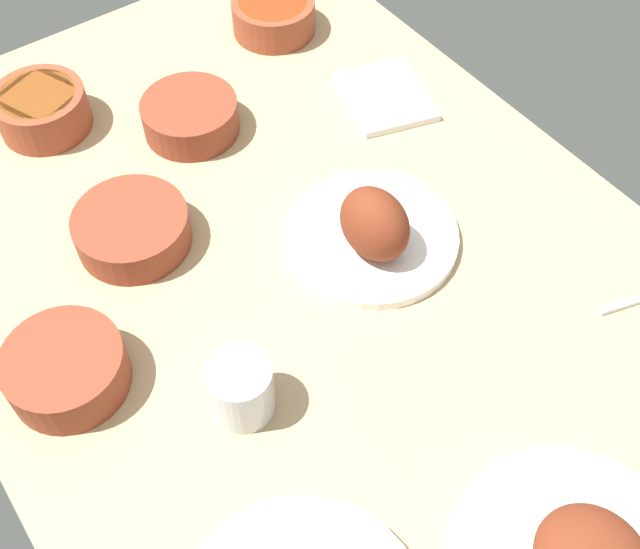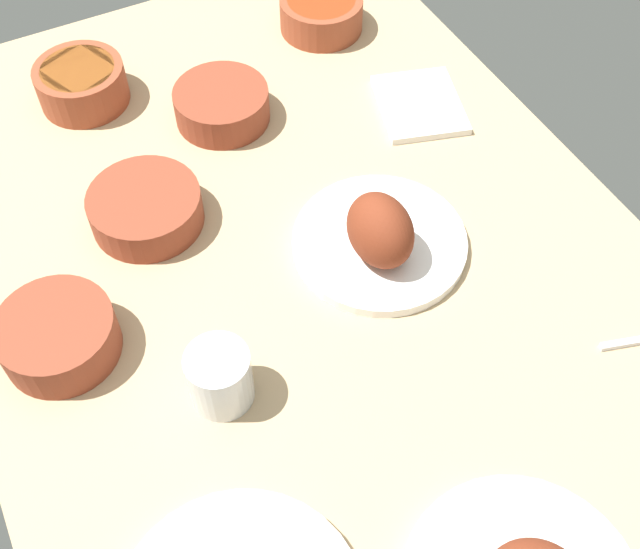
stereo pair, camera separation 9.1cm
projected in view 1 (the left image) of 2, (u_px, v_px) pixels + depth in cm
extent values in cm
cube|color=tan|center=(320.00, 292.00, 106.17)|extent=(140.00, 90.00, 4.00)
cylinder|color=white|center=(372.00, 236.00, 108.38)|extent=(23.85, 23.85, 1.60)
ellipsoid|color=maroon|center=(373.00, 223.00, 102.80)|extent=(10.68, 8.11, 9.89)
cylinder|color=brown|center=(132.00, 229.00, 106.81)|extent=(15.65, 15.65, 5.15)
cylinder|color=#DBCC7A|center=(129.00, 219.00, 105.14)|extent=(12.83, 12.83, 1.00)
cylinder|color=brown|center=(274.00, 16.00, 134.61)|extent=(14.19, 14.19, 5.80)
cylinder|color=#9E3314|center=(273.00, 3.00, 132.69)|extent=(11.63, 11.63, 1.00)
cylinder|color=brown|center=(190.00, 116.00, 119.98)|extent=(14.64, 14.64, 5.32)
cylinder|color=white|center=(189.00, 106.00, 118.24)|extent=(12.00, 12.00, 1.00)
cylinder|color=brown|center=(66.00, 369.00, 93.44)|extent=(14.52, 14.52, 5.88)
cylinder|color=#D6BC70|center=(61.00, 359.00, 91.47)|extent=(11.90, 11.90, 1.00)
cylinder|color=brown|center=(42.00, 110.00, 120.06)|extent=(13.95, 13.95, 6.37)
cylinder|color=brown|center=(37.00, 96.00, 117.90)|extent=(11.44, 11.44, 1.00)
cylinder|color=silver|center=(241.00, 389.00, 90.60)|extent=(7.65, 7.65, 8.17)
cube|color=white|center=(386.00, 96.00, 125.77)|extent=(18.10, 16.35, 1.20)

